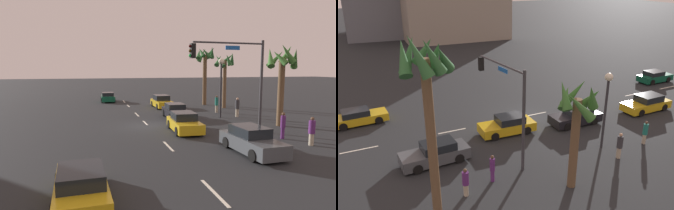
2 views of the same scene
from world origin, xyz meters
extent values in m
plane|color=#232628|center=(0.00, 0.00, 0.00)|extent=(220.00, 220.00, 0.00)
cube|color=silver|center=(-18.00, 0.00, 0.01)|extent=(2.45, 0.14, 0.01)
cube|color=silver|center=(-13.00, 0.00, 0.01)|extent=(2.32, 0.14, 0.01)
cube|color=silver|center=(-6.07, 0.00, 0.01)|extent=(2.53, 0.14, 0.01)
cube|color=silver|center=(-1.29, 0.00, 0.01)|extent=(1.95, 0.14, 0.01)
cube|color=silver|center=(6.54, 0.00, 0.01)|extent=(2.28, 0.14, 0.01)
cube|color=silver|center=(13.42, 0.00, 0.01)|extent=(2.57, 0.14, 0.01)
cube|color=#0F5138|center=(-18.37, -2.16, 0.50)|extent=(4.03, 1.75, 0.68)
cube|color=black|center=(-18.13, -2.17, 1.07)|extent=(1.94, 1.53, 0.46)
cylinder|color=black|center=(-19.62, -2.97, 0.32)|extent=(0.64, 0.22, 0.64)
cylinder|color=black|center=(-19.61, -1.34, 0.32)|extent=(0.64, 0.22, 0.64)
cylinder|color=black|center=(-17.13, -2.99, 0.32)|extent=(0.64, 0.22, 0.64)
cylinder|color=black|center=(-17.12, -1.36, 0.32)|extent=(0.64, 0.22, 0.64)
cube|color=gold|center=(2.77, 2.20, 0.50)|extent=(4.42, 2.05, 0.69)
cube|color=black|center=(2.51, 2.21, 1.13)|extent=(2.16, 1.71, 0.56)
cylinder|color=black|center=(4.16, 2.98, 0.32)|extent=(0.65, 0.25, 0.64)
cylinder|color=black|center=(4.07, 1.27, 0.32)|extent=(0.65, 0.25, 0.64)
cylinder|color=black|center=(1.48, 3.13, 0.32)|extent=(0.65, 0.25, 0.64)
cylinder|color=black|center=(1.39, 1.41, 0.32)|extent=(0.65, 0.25, 0.64)
cube|color=black|center=(-3.07, 3.19, 0.52)|extent=(4.34, 1.88, 0.71)
cube|color=black|center=(-3.32, 3.19, 1.11)|extent=(2.10, 1.61, 0.47)
cylinder|color=black|center=(-1.71, 3.98, 0.32)|extent=(0.65, 0.24, 0.64)
cylinder|color=black|center=(-1.76, 2.32, 0.32)|extent=(0.65, 0.24, 0.64)
cylinder|color=black|center=(-4.37, 4.06, 0.32)|extent=(0.65, 0.24, 0.64)
cylinder|color=black|center=(-4.42, 2.39, 0.32)|extent=(0.65, 0.24, 0.64)
cube|color=gold|center=(12.91, -4.83, 0.47)|extent=(4.48, 1.96, 0.62)
cube|color=black|center=(13.18, -4.81, 1.03)|extent=(2.19, 1.64, 0.49)
cylinder|color=black|center=(11.59, -5.71, 0.32)|extent=(0.65, 0.25, 0.64)
cylinder|color=black|center=(11.51, -4.08, 0.32)|extent=(0.65, 0.25, 0.64)
cylinder|color=black|center=(14.32, -5.57, 0.32)|extent=(0.65, 0.25, 0.64)
cylinder|color=black|center=(14.23, -3.94, 0.32)|extent=(0.65, 0.25, 0.64)
cube|color=#474C51|center=(9.04, 4.09, 0.53)|extent=(4.56, 1.91, 0.75)
cube|color=black|center=(8.78, 4.08, 1.18)|extent=(2.22, 1.60, 0.55)
cylinder|color=black|center=(10.40, 4.96, 0.32)|extent=(0.65, 0.25, 0.64)
cylinder|color=black|center=(10.47, 3.35, 0.32)|extent=(0.65, 0.25, 0.64)
cylinder|color=black|center=(7.62, 4.84, 0.32)|extent=(0.65, 0.25, 0.64)
cylinder|color=black|center=(7.69, 3.23, 0.32)|extent=(0.65, 0.25, 0.64)
cube|color=gold|center=(-10.62, 3.67, 0.51)|extent=(4.64, 1.84, 0.69)
cube|color=black|center=(-10.90, 3.66, 1.15)|extent=(2.23, 1.60, 0.59)
cylinder|color=black|center=(-9.19, 4.53, 0.32)|extent=(0.64, 0.22, 0.64)
cylinder|color=black|center=(-9.18, 2.82, 0.32)|extent=(0.64, 0.22, 0.64)
cylinder|color=black|center=(-12.06, 4.51, 0.32)|extent=(0.64, 0.22, 0.64)
cylinder|color=black|center=(-12.05, 2.80, 0.32)|extent=(0.64, 0.22, 0.64)
cylinder|color=#38383D|center=(4.30, 7.47, 3.29)|extent=(0.20, 0.20, 6.59)
cylinder|color=#38383D|center=(4.53, 4.78, 6.34)|extent=(0.59, 5.39, 0.12)
cube|color=black|center=(4.76, 2.09, 5.76)|extent=(0.35, 0.35, 0.95)
sphere|color=#360503|center=(4.78, 1.91, 6.06)|extent=(0.20, 0.20, 0.20)
sphere|color=#392605|center=(4.78, 1.91, 5.76)|extent=(0.20, 0.20, 0.20)
sphere|color=green|center=(4.78, 1.91, 5.46)|extent=(0.20, 0.20, 0.20)
cube|color=#1959B2|center=(4.51, 5.05, 6.02)|extent=(0.14, 1.10, 0.28)
cylinder|color=#2D2D33|center=(-2.28, 7.34, 2.48)|extent=(0.18, 0.18, 4.97)
sphere|color=#F2EACC|center=(-2.28, 7.34, 5.25)|extent=(0.56, 0.56, 0.56)
cylinder|color=#B2A58C|center=(-5.41, 8.33, 0.37)|extent=(0.37, 0.37, 0.75)
cylinder|color=#1E7266|center=(-5.41, 8.33, 1.16)|extent=(0.49, 0.49, 0.82)
sphere|color=brown|center=(-5.41, 8.33, 1.67)|extent=(0.22, 0.22, 0.22)
cylinder|color=#59266B|center=(6.56, 7.79, 0.37)|extent=(0.34, 0.34, 0.74)
cylinder|color=#59266B|center=(6.56, 7.79, 1.14)|extent=(0.45, 0.45, 0.81)
sphere|color=brown|center=(6.56, 7.79, 1.66)|extent=(0.22, 0.22, 0.22)
cylinder|color=#B2A58C|center=(8.48, 8.42, 0.36)|extent=(0.40, 0.40, 0.73)
cylinder|color=#59266B|center=(8.48, 8.42, 1.13)|extent=(0.54, 0.54, 0.80)
sphere|color=brown|center=(8.48, 8.42, 1.63)|extent=(0.22, 0.22, 0.22)
cylinder|color=#B2A58C|center=(-2.25, 9.06, 0.39)|extent=(0.42, 0.42, 0.77)
cylinder|color=#333338|center=(-2.25, 9.06, 1.20)|extent=(0.55, 0.55, 0.84)
sphere|color=tan|center=(-2.25, 9.06, 1.73)|extent=(0.23, 0.23, 0.23)
cylinder|color=brown|center=(10.52, 9.92, 4.23)|extent=(0.45, 0.45, 8.46)
cone|color=#2D6633|center=(11.36, 9.83, 8.55)|extent=(0.72, 1.57, 1.65)
cone|color=#2D6633|center=(10.94, 10.73, 8.76)|extent=(1.36, 1.08, 1.89)
cone|color=#2D6633|center=(10.37, 10.69, 8.68)|extent=(1.26, 0.77, 1.65)
cone|color=#2D6633|center=(9.83, 10.37, 8.48)|extent=(1.33, 1.62, 1.54)
cone|color=#2D6633|center=(9.97, 9.67, 8.51)|extent=(0.95, 1.20, 1.33)
cone|color=#2D6633|center=(10.38, 9.30, 8.62)|extent=(1.25, 0.80, 1.37)
cone|color=#2D6633|center=(11.03, 9.28, 8.50)|extent=(1.30, 1.20, 1.73)
cylinder|color=brown|center=(2.60, 10.31, 2.73)|extent=(0.50, 0.50, 5.47)
cone|color=#38702D|center=(3.40, 10.19, 5.75)|extent=(0.76, 1.43, 1.64)
cone|color=#38702D|center=(3.09, 11.10, 5.41)|extent=(1.74, 1.36, 1.72)
cone|color=#38702D|center=(2.20, 10.94, 5.72)|extent=(1.32, 1.13, 1.59)
cone|color=#38702D|center=(1.74, 10.31, 5.38)|extent=(0.56, 1.61, 1.62)
cone|color=#38702D|center=(2.23, 9.48, 5.50)|extent=(1.65, 1.15, 1.78)
cone|color=#38702D|center=(3.04, 9.79, 5.44)|extent=(1.40, 1.30, 1.36)
camera|label=1|loc=(23.41, -4.39, 4.68)|focal=31.98mm
camera|label=2|loc=(13.76, 24.00, 11.85)|focal=36.81mm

